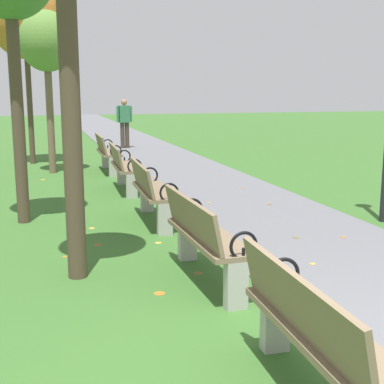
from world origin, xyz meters
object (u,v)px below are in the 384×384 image
(park_bench_3, at_px, (151,190))
(tree_3, at_px, (47,44))
(park_bench_2, at_px, (204,236))
(park_bench_5, at_px, (107,152))
(tree_4, at_px, (25,19))
(pedestrian_walking, at_px, (124,121))
(park_bench_4, at_px, (123,166))
(park_bench_1, at_px, (316,334))

(park_bench_3, height_order, tree_3, tree_3)
(park_bench_2, distance_m, tree_3, 8.45)
(park_bench_2, xyz_separation_m, park_bench_5, (-0.00, 7.72, 0.00))
(tree_4, distance_m, pedestrian_walking, 5.05)
(park_bench_4, bearing_deg, park_bench_1, -90.00)
(park_bench_4, bearing_deg, pedestrian_walking, 80.68)
(park_bench_2, height_order, park_bench_3, same)
(park_bench_3, bearing_deg, tree_4, 103.47)
(park_bench_2, relative_size, park_bench_4, 1.00)
(park_bench_4, height_order, pedestrian_walking, pedestrian_walking)
(park_bench_2, xyz_separation_m, park_bench_4, (0.00, 5.20, 0.00))
(park_bench_2, xyz_separation_m, tree_3, (-1.26, 7.97, 2.50))
(tree_3, bearing_deg, park_bench_1, -82.99)
(park_bench_5, bearing_deg, park_bench_1, -90.00)
(park_bench_1, relative_size, tree_3, 0.43)
(tree_3, xyz_separation_m, pedestrian_walking, (2.51, 4.81, -2.05))
(tree_3, relative_size, pedestrian_walking, 2.30)
(tree_4, bearing_deg, pedestrian_walking, 45.31)
(park_bench_1, relative_size, park_bench_2, 1.00)
(tree_3, height_order, pedestrian_walking, tree_3)
(tree_4, bearing_deg, park_bench_2, -80.02)
(park_bench_4, height_order, tree_3, tree_3)
(park_bench_2, relative_size, tree_3, 0.43)
(park_bench_3, bearing_deg, park_bench_1, -90.00)
(pedestrian_walking, bearing_deg, park_bench_1, -94.71)
(park_bench_1, height_order, tree_4, tree_4)
(park_bench_3, xyz_separation_m, park_bench_4, (0.00, 2.61, 0.00))
(tree_4, bearing_deg, park_bench_1, -81.89)
(park_bench_2, bearing_deg, park_bench_4, 90.00)
(park_bench_1, relative_size, pedestrian_walking, 1.00)
(park_bench_3, height_order, park_bench_4, same)
(park_bench_3, bearing_deg, park_bench_5, 90.00)
(park_bench_2, distance_m, pedestrian_walking, 12.85)
(park_bench_4, xyz_separation_m, pedestrian_walking, (1.24, 7.58, 0.44))
(park_bench_3, relative_size, park_bench_4, 1.00)
(park_bench_1, xyz_separation_m, park_bench_3, (0.00, 4.89, 0.00))
(park_bench_1, height_order, park_bench_2, same)
(tree_4, bearing_deg, park_bench_5, -50.19)
(park_bench_3, relative_size, tree_4, 0.34)
(park_bench_1, relative_size, park_bench_5, 1.01)
(park_bench_2, distance_m, park_bench_4, 5.20)
(park_bench_1, xyz_separation_m, park_bench_5, (-0.00, 10.02, 0.00))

